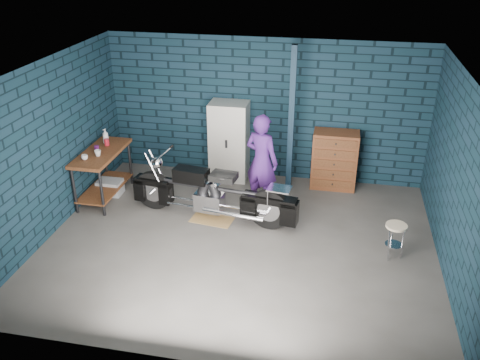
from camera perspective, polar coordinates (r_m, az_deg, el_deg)
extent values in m
plane|color=#504D4B|center=(8.02, -0.08, -7.03)|extent=(6.00, 6.00, 0.00)
cube|color=#0E242F|center=(9.65, 2.84, 7.85)|extent=(6.00, 0.02, 2.70)
cube|color=#0E242F|center=(8.43, -20.56, 3.31)|extent=(0.02, 5.00, 2.70)
cube|color=#0E242F|center=(7.44, 23.21, -0.24)|extent=(0.02, 5.00, 2.70)
cube|color=silver|center=(6.91, -0.10, 12.01)|extent=(6.00, 5.00, 0.02)
cube|color=#102334|center=(9.08, 5.77, 6.53)|extent=(0.10, 0.10, 2.70)
cube|color=brown|center=(9.42, -15.06, 0.57)|extent=(0.60, 1.40, 0.91)
cube|color=olive|center=(8.67, -3.01, -4.24)|extent=(0.77, 0.62, 0.01)
imported|color=#431D6D|center=(8.71, 2.45, 2.13)|extent=(0.72, 0.62, 1.68)
cube|color=gray|center=(9.67, -14.37, -0.77)|extent=(0.44, 0.31, 0.27)
cube|color=beige|center=(9.72, -1.23, 4.34)|extent=(0.72, 0.51, 1.54)
cube|color=brown|center=(9.60, 10.55, 2.19)|extent=(0.82, 0.46, 1.10)
imported|color=#C1AF92|center=(8.96, -17.05, 2.45)|extent=(0.12, 0.12, 0.09)
imported|color=#C1AF92|center=(9.05, -15.68, 2.93)|extent=(0.14, 0.14, 0.10)
cylinder|color=#57175D|center=(9.23, -15.79, 3.40)|extent=(0.11, 0.11, 0.11)
cylinder|color=#A51623|center=(9.46, -14.74, 4.14)|extent=(0.11, 0.11, 0.12)
imported|color=gray|center=(9.51, -14.86, 4.77)|extent=(0.14, 0.14, 0.28)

